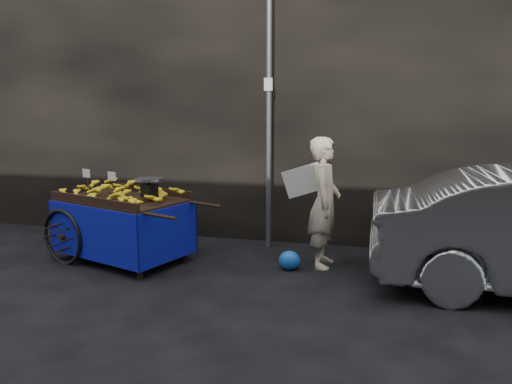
# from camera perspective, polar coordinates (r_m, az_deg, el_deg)

# --- Properties ---
(ground) EXTENTS (80.00, 80.00, 0.00)m
(ground) POSITION_cam_1_polar(r_m,az_deg,el_deg) (6.46, -3.73, -9.17)
(ground) COLOR black
(ground) RESTS_ON ground
(building_wall) EXTENTS (13.50, 2.00, 5.00)m
(building_wall) POSITION_cam_1_polar(r_m,az_deg,el_deg) (8.55, 4.03, 12.52)
(building_wall) COLOR black
(building_wall) RESTS_ON ground
(street_pole) EXTENTS (0.12, 0.10, 4.00)m
(street_pole) POSITION_cam_1_polar(r_m,az_deg,el_deg) (7.29, 1.48, 9.10)
(street_pole) COLOR slate
(street_pole) RESTS_ON ground
(banana_cart) EXTENTS (2.53, 1.74, 1.26)m
(banana_cart) POSITION_cam_1_polar(r_m,az_deg,el_deg) (7.05, -15.30, -1.34)
(banana_cart) COLOR black
(banana_cart) RESTS_ON ground
(vendor) EXTENTS (0.77, 0.63, 1.71)m
(vendor) POSITION_cam_1_polar(r_m,az_deg,el_deg) (6.56, 7.80, -1.19)
(vendor) COLOR beige
(vendor) RESTS_ON ground
(plastic_bag) EXTENTS (0.28, 0.22, 0.25)m
(plastic_bag) POSITION_cam_1_polar(r_m,az_deg,el_deg) (6.53, 3.86, -7.80)
(plastic_bag) COLOR blue
(plastic_bag) RESTS_ON ground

